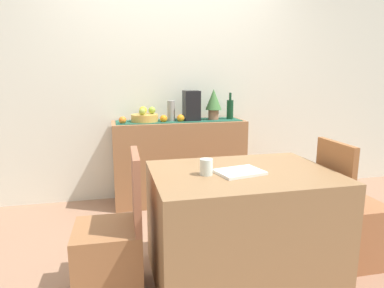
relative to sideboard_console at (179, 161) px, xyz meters
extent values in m
cube|color=#9E745A|center=(-0.05, -0.92, -0.45)|extent=(6.40, 6.40, 0.02)
cube|color=silver|center=(-0.05, 0.26, 0.91)|extent=(6.40, 0.06, 2.70)
cube|color=#996741|center=(0.00, 0.00, 0.00)|extent=(1.38, 0.42, 0.87)
cube|color=#1E523E|center=(0.00, 0.00, 0.44)|extent=(1.29, 0.32, 0.01)
cylinder|color=gold|center=(-0.36, 0.00, 0.48)|extent=(0.27, 0.27, 0.07)
sphere|color=#8EB138|center=(-0.28, 0.04, 0.55)|extent=(0.07, 0.07, 0.07)
sphere|color=gold|center=(-0.37, 0.03, 0.55)|extent=(0.08, 0.08, 0.08)
sphere|color=#92A53C|center=(-0.39, -0.07, 0.55)|extent=(0.07, 0.07, 0.07)
cylinder|color=#133B20|center=(0.56, 0.00, 0.54)|extent=(0.07, 0.07, 0.21)
cylinder|color=#133B20|center=(0.56, 0.00, 0.68)|extent=(0.03, 0.03, 0.08)
cube|color=black|center=(0.13, 0.00, 0.59)|extent=(0.16, 0.18, 0.31)
cylinder|color=gray|center=(-0.08, 0.00, 0.54)|extent=(0.08, 0.08, 0.21)
cylinder|color=#A96B4F|center=(0.37, 0.00, 0.49)|extent=(0.11, 0.11, 0.11)
cone|color=#43763C|center=(0.37, 0.00, 0.65)|extent=(0.17, 0.17, 0.22)
sphere|color=orange|center=(-0.17, -0.06, 0.47)|extent=(0.07, 0.07, 0.07)
sphere|color=orange|center=(-0.58, -0.07, 0.47)|extent=(0.07, 0.07, 0.07)
sphere|color=orange|center=(0.00, -0.06, 0.47)|extent=(0.08, 0.08, 0.08)
cube|color=#946D47|center=(0.12, -1.50, -0.07)|extent=(1.16, 0.83, 0.74)
cube|color=white|center=(0.08, -1.54, 0.31)|extent=(0.32, 0.26, 0.02)
cylinder|color=silver|center=(-0.13, -1.52, 0.35)|extent=(0.08, 0.08, 0.10)
cube|color=#9D673F|center=(-0.74, -1.50, -0.21)|extent=(0.41, 0.41, 0.45)
cube|color=#9E5F42|center=(-0.56, -1.51, 0.24)|extent=(0.05, 0.40, 0.45)
cube|color=#A3663F|center=(0.97, -1.50, -0.21)|extent=(0.40, 0.40, 0.45)
cube|color=#A06237|center=(0.79, -1.50, 0.24)|extent=(0.04, 0.40, 0.45)
camera|label=1|loc=(-0.68, -3.48, 0.91)|focal=31.99mm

